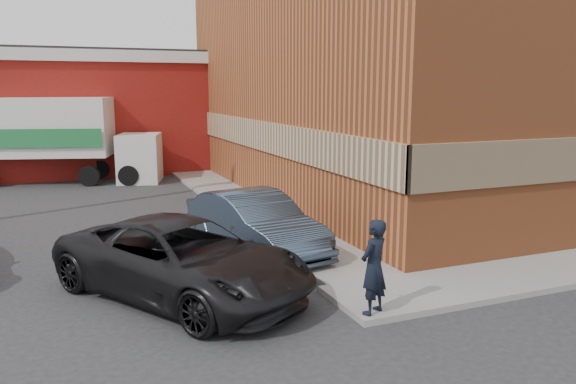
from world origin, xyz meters
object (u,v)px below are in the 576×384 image
object	(u,v)px
brick_building	(430,68)
suv_a	(182,259)
warehouse	(33,111)
box_truck	(59,134)
man	(374,267)
sedan	(255,224)

from	to	relation	value
brick_building	suv_a	world-z (taller)	brick_building
brick_building	suv_a	xyz separation A→B (m)	(-11.46, -8.25, -3.94)
warehouse	suv_a	bearing A→B (deg)	-81.05
suv_a	box_truck	size ratio (longest dim) A/B	0.71
man	sedan	bearing A→B (deg)	-108.94
warehouse	man	bearing A→B (deg)	-74.94
warehouse	man	size ratio (longest dim) A/B	9.90
brick_building	box_truck	size ratio (longest dim) A/B	2.45
warehouse	suv_a	distance (m)	19.60
warehouse	sedan	xyz separation A→B (m)	(5.20, -17.10, -2.07)
brick_building	man	world-z (taller)	brick_building
brick_building	sedan	world-z (taller)	brick_building
brick_building	man	xyz separation A→B (m)	(-8.70, -10.55, -3.74)
warehouse	box_truck	world-z (taller)	warehouse
suv_a	sedan	bearing A→B (deg)	13.11
warehouse	box_truck	size ratio (longest dim) A/B	2.19
brick_building	warehouse	world-z (taller)	brick_building
brick_building	box_truck	distance (m)	15.20
sedan	box_truck	bearing A→B (deg)	96.70
warehouse	box_truck	xyz separation A→B (m)	(1.07, -4.40, -0.78)
brick_building	suv_a	bearing A→B (deg)	-144.26
man	suv_a	world-z (taller)	man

